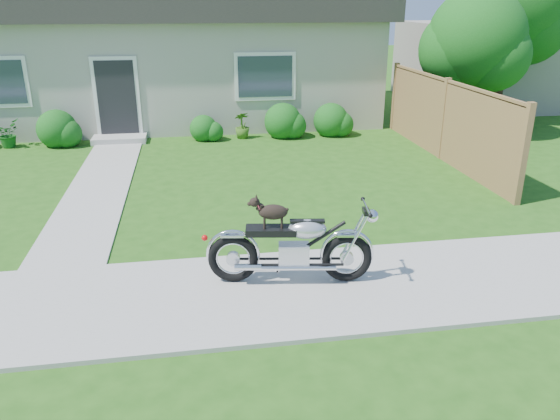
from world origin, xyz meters
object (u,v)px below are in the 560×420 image
object	(u,v)px
house	(173,48)
fence	(444,119)
tree_near	(481,43)
motorcycle_with_dog	(293,246)
tree_far	(515,7)
potted_plant_left	(7,134)
potted_plant_right	(242,125)

from	to	relation	value
house	fence	distance (m)	8.96
tree_near	motorcycle_with_dog	world-z (taller)	tree_near
house	fence	xyz separation A→B (m)	(6.30, -6.24, -1.22)
tree_near	motorcycle_with_dog	distance (m)	10.07
house	motorcycle_with_dog	xyz separation A→B (m)	(1.64, -11.81, -1.60)
house	tree_far	size ratio (longest dim) A/B	2.40
tree_near	potted_plant_left	bearing A→B (deg)	175.99
tree_near	motorcycle_with_dog	xyz separation A→B (m)	(-6.42, -7.51, -1.95)
potted_plant_left	potted_plant_right	distance (m)	6.07
tree_near	tree_far	xyz separation A→B (m)	(1.94, 1.82, 0.87)
tree_far	potted_plant_right	distance (m)	8.79
fence	potted_plant_left	bearing A→B (deg)	165.17
fence	tree_far	bearing A→B (deg)	45.45
motorcycle_with_dog	potted_plant_left	bearing A→B (deg)	134.02
tree_far	motorcycle_with_dog	bearing A→B (deg)	-131.87
fence	motorcycle_with_dog	world-z (taller)	fence
house	fence	size ratio (longest dim) A/B	1.90
house	potted_plant_right	world-z (taller)	house
house	fence	bearing A→B (deg)	-44.74
fence	tree_far	xyz separation A→B (m)	(3.70, 3.76, 2.43)
fence	tree_near	bearing A→B (deg)	47.75
house	tree_near	bearing A→B (deg)	-28.13
motorcycle_with_dog	fence	bearing A→B (deg)	58.85
potted_plant_left	motorcycle_with_dog	world-z (taller)	motorcycle_with_dog
house	motorcycle_with_dog	size ratio (longest dim) A/B	5.69
tree_far	tree_near	bearing A→B (deg)	-136.81
fence	tree_near	distance (m)	3.05
house	potted_plant_left	size ratio (longest dim) A/B	17.87
tree_far	motorcycle_with_dog	distance (m)	12.84
tree_near	potted_plant_right	distance (m)	6.67
house	fence	world-z (taller)	house
tree_far	motorcycle_with_dog	xyz separation A→B (m)	(-8.36, -9.33, -2.82)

